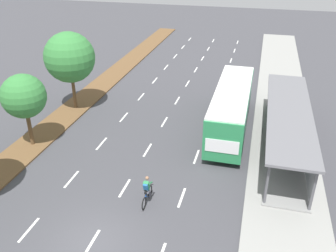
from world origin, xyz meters
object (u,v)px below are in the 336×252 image
median_tree_second (24,96)px  median_tree_third (70,57)px  bus_shelter (291,126)px  bus (232,105)px  cyclist (147,191)px

median_tree_second → median_tree_third: size_ratio=0.80×
bus_shelter → median_tree_second: (-17.71, -4.05, 1.93)m
bus → cyclist: (-3.54, -10.07, -1.28)m
bus → median_tree_third: (-13.43, 0.48, 2.51)m
bus → median_tree_second: size_ratio=2.17×
bus_shelter → bus: 4.74m
bus → median_tree_second: bearing=-155.7°
bus_shelter → median_tree_third: size_ratio=2.17×
bus → median_tree_third: bearing=178.0°
bus → cyclist: bus is taller
cyclist → median_tree_second: size_ratio=0.35×
median_tree_second → median_tree_third: (-0.00, 6.55, 0.78)m
cyclist → median_tree_third: (-9.89, 10.54, 3.79)m
bus_shelter → bus: bus is taller
median_tree_second → median_tree_third: bearing=90.0°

